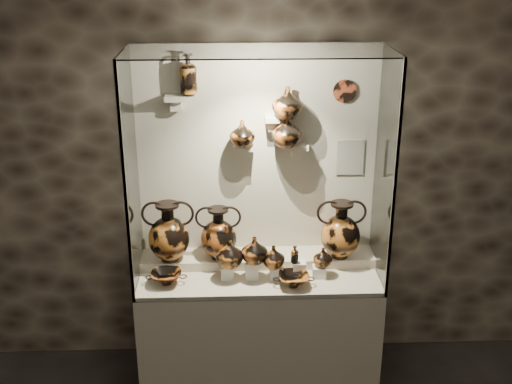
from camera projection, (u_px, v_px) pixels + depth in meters
wall_back at (257, 157)px, 4.55m from camera, size 5.00×0.02×3.20m
plinth at (259, 326)px, 4.70m from camera, size 1.70×0.60×0.80m
front_tier at (259, 276)px, 4.54m from camera, size 1.68×0.58×0.03m
rear_tier at (258, 260)px, 4.69m from camera, size 1.70×0.25×0.10m
back_panel at (257, 157)px, 4.55m from camera, size 1.70×0.03×1.60m
glass_front at (261, 188)px, 3.98m from camera, size 1.70×0.01×1.60m
glass_left at (131, 174)px, 4.22m from camera, size 0.01×0.60×1.60m
glass_right at (385, 170)px, 4.28m from camera, size 0.01×0.60×1.60m
glass_top at (259, 51)px, 3.96m from camera, size 1.70×0.60×0.01m
frame_post_left at (125, 190)px, 3.95m from camera, size 0.02×0.02×1.60m
frame_post_right at (395, 186)px, 4.02m from camera, size 0.02×0.02×1.60m
pedestal_a at (228, 272)px, 4.47m from camera, size 0.09×0.09×0.10m
pedestal_b at (252, 270)px, 4.47m from camera, size 0.09×0.09×0.13m
pedestal_c at (276, 272)px, 4.48m from camera, size 0.09×0.09×0.09m
pedestal_d at (299, 269)px, 4.48m from camera, size 0.09×0.09×0.12m
pedestal_e at (319, 272)px, 4.49m from camera, size 0.09×0.09×0.08m
bracket_ul at (176, 98)px, 4.29m from camera, size 0.14×0.12×0.04m
bracket_ca at (243, 147)px, 4.44m from camera, size 0.14×0.12×0.04m
bracket_cb at (272, 119)px, 4.37m from camera, size 0.10×0.12×0.04m
bracket_cc at (298, 146)px, 4.45m from camera, size 0.14×0.12×0.04m
amphora_left at (169, 232)px, 4.51m from camera, size 0.45×0.45×0.44m
amphora_mid at (219, 233)px, 4.56m from camera, size 0.37×0.37×0.39m
amphora_right at (341, 230)px, 4.57m from camera, size 0.44×0.44×0.42m
jug_a at (230, 253)px, 4.40m from camera, size 0.25×0.25×0.20m
jug_b at (254, 250)px, 4.39m from camera, size 0.24×0.24×0.19m
jug_c at (273, 257)px, 4.42m from camera, size 0.21×0.21×0.16m
jug_e at (323, 257)px, 4.46m from camera, size 0.15×0.15×0.14m
lekythos_small at (295, 254)px, 4.42m from camera, size 0.07×0.07×0.14m
kylix_left at (166, 277)px, 4.40m from camera, size 0.32×0.30×0.11m
kylix_right at (294, 279)px, 4.37m from camera, size 0.34×0.31×0.11m
lekythos_tall at (188, 73)px, 4.22m from camera, size 0.14×0.14×0.31m
ovoid_vase_a at (242, 133)px, 4.36m from camera, size 0.19×0.19×0.18m
ovoid_vase_b at (287, 102)px, 4.28m from camera, size 0.23×0.23×0.21m
ovoid_vase_c at (287, 131)px, 4.35m from camera, size 0.24×0.24×0.21m
wall_plate at (345, 91)px, 4.37m from camera, size 0.16×0.02×0.16m
info_placard at (350, 157)px, 4.55m from camera, size 0.19×0.01×0.26m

